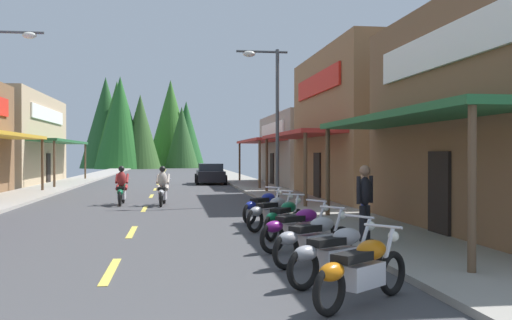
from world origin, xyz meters
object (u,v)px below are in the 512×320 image
object	(u,v)px
motorcycle_parked_right_4	(284,218)
motorcycle_parked_right_5	(272,212)
motorcycle_parked_right_6	(264,206)
streetlamp_right	(270,104)
rider_cruising_trailing	(122,189)
pedestrian_by_shop	(365,199)
motorcycle_parked_right_1	(337,253)
pedestrian_browsing	(364,196)
streetlamp_left	(5,94)
parked_car_curbside	(210,174)
rider_cruising_lead	(163,189)
motorcycle_parked_right_0	(362,269)
motorcycle_parked_right_2	(314,238)
motorcycle_parked_right_3	(298,227)

from	to	relation	value
motorcycle_parked_right_4	motorcycle_parked_right_5	world-z (taller)	same
motorcycle_parked_right_5	motorcycle_parked_right_6	size ratio (longest dim) A/B	1.01
streetlamp_right	rider_cruising_trailing	distance (m)	6.82
streetlamp_right	pedestrian_by_shop	xyz separation A→B (m)	(0.40, -10.53, -2.97)
motorcycle_parked_right_1	pedestrian_browsing	bearing A→B (deg)	36.88
streetlamp_left	parked_car_curbside	bearing A→B (deg)	65.45
rider_cruising_trailing	pedestrian_by_shop	bearing A→B (deg)	-151.45
streetlamp_left	motorcycle_parked_right_4	distance (m)	12.25
streetlamp_left	rider_cruising_lead	xyz separation A→B (m)	(5.49, 1.60, -3.53)
motorcycle_parked_right_4	motorcycle_parked_right_6	size ratio (longest dim) A/B	1.10
motorcycle_parked_right_4	streetlamp_right	bearing A→B (deg)	29.08
motorcycle_parked_right_0	motorcycle_parked_right_4	distance (m)	6.49
motorcycle_parked_right_1	motorcycle_parked_right_2	size ratio (longest dim) A/B	1.03
rider_cruising_lead	rider_cruising_trailing	xyz separation A→B (m)	(-1.63, 0.50, 0.00)
motorcycle_parked_right_1	parked_car_curbside	bearing A→B (deg)	58.71
motorcycle_parked_right_1	pedestrian_by_shop	world-z (taller)	pedestrian_by_shop
motorcycle_parked_right_3	motorcycle_parked_right_4	size ratio (longest dim) A/B	1.06
motorcycle_parked_right_1	motorcycle_parked_right_4	bearing A→B (deg)	56.99
pedestrian_by_shop	pedestrian_browsing	world-z (taller)	pedestrian_by_shop
streetlamp_right	pedestrian_by_shop	size ratio (longest dim) A/B	3.45
motorcycle_parked_right_1	motorcycle_parked_right_2	bearing A→B (deg)	57.73
motorcycle_parked_right_6	pedestrian_browsing	size ratio (longest dim) A/B	1.06
motorcycle_parked_right_0	motorcycle_parked_right_5	distance (m)	7.98
motorcycle_parked_right_2	streetlamp_left	bearing A→B (deg)	92.00
parked_car_curbside	motorcycle_parked_right_5	bearing A→B (deg)	-179.04
motorcycle_parked_right_4	parked_car_curbside	world-z (taller)	parked_car_curbside
motorcycle_parked_right_0	streetlamp_left	bearing A→B (deg)	81.91
motorcycle_parked_right_4	motorcycle_parked_right_0	bearing A→B (deg)	-145.45
parked_car_curbside	motorcycle_parked_right_1	bearing A→B (deg)	-179.28
motorcycle_parked_right_5	rider_cruising_trailing	bearing A→B (deg)	76.61
streetlamp_right	motorcycle_parked_right_5	distance (m)	8.34
motorcycle_parked_right_2	motorcycle_parked_right_1	bearing A→B (deg)	-125.46
motorcycle_parked_right_6	motorcycle_parked_right_5	bearing A→B (deg)	-138.12
motorcycle_parked_right_0	pedestrian_browsing	xyz separation A→B (m)	(2.70, 8.04, 0.39)
motorcycle_parked_right_3	rider_cruising_trailing	distance (m)	12.78
motorcycle_parked_right_1	motorcycle_parked_right_5	distance (m)	6.65
rider_cruising_lead	pedestrian_browsing	distance (m)	9.75
streetlamp_right	motorcycle_parked_right_0	xyz separation A→B (m)	(-1.27, -15.45, -3.53)
motorcycle_parked_right_6	motorcycle_parked_right_0	bearing A→B (deg)	-137.74
streetlamp_right	motorcycle_parked_right_6	world-z (taller)	streetlamp_right
streetlamp_left	parked_car_curbside	size ratio (longest dim) A/B	1.50
motorcycle_parked_right_2	streetlamp_right	bearing A→B (deg)	49.83
motorcycle_parked_right_0	motorcycle_parked_right_5	world-z (taller)	same
motorcycle_parked_right_4	rider_cruising_trailing	distance (m)	11.07
motorcycle_parked_right_3	rider_cruising_trailing	size ratio (longest dim) A/B	0.88
pedestrian_by_shop	motorcycle_parked_right_0	bearing A→B (deg)	-56.05
streetlamp_right	motorcycle_parked_right_2	size ratio (longest dim) A/B	3.40
motorcycle_parked_right_0	motorcycle_parked_right_1	xyz separation A→B (m)	(0.03, 1.33, 0.00)
motorcycle_parked_right_3	streetlamp_left	bearing A→B (deg)	100.32
motorcycle_parked_right_3	rider_cruising_trailing	bearing A→B (deg)	80.67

